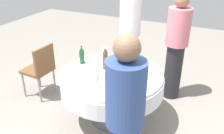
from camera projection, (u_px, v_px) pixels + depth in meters
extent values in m
plane|color=gray|center=(112.00, 119.00, 3.50)|extent=(10.00, 10.00, 0.00)
cylinder|color=white|center=(112.00, 74.00, 3.18)|extent=(1.32, 1.32, 0.04)
cylinder|color=white|center=(112.00, 83.00, 3.24)|extent=(1.35, 1.35, 0.22)
cylinder|color=slate|center=(112.00, 105.00, 3.39)|extent=(0.14, 0.14, 0.48)
cylinder|color=slate|center=(112.00, 118.00, 3.49)|extent=(0.56, 0.56, 0.03)
cylinder|color=#194728|center=(82.00, 57.00, 3.39)|extent=(0.07, 0.07, 0.18)
cone|color=#194728|center=(81.00, 49.00, 3.34)|extent=(0.06, 0.06, 0.06)
cylinder|color=red|center=(81.00, 47.00, 3.32)|extent=(0.03, 0.03, 0.01)
cylinder|color=silver|center=(97.00, 81.00, 2.82)|extent=(0.06, 0.06, 0.17)
cone|color=silver|center=(97.00, 71.00, 2.76)|extent=(0.05, 0.05, 0.07)
cylinder|color=gold|center=(96.00, 68.00, 2.74)|extent=(0.02, 0.02, 0.01)
cylinder|color=silver|center=(104.00, 58.00, 3.37)|extent=(0.07, 0.07, 0.19)
cone|color=silver|center=(103.00, 49.00, 3.31)|extent=(0.06, 0.06, 0.07)
cylinder|color=gold|center=(103.00, 46.00, 3.30)|extent=(0.03, 0.03, 0.01)
cylinder|color=#2D6B38|center=(124.00, 85.00, 2.68)|extent=(0.06, 0.06, 0.23)
cone|color=#2D6B38|center=(125.00, 73.00, 2.61)|extent=(0.05, 0.05, 0.07)
cylinder|color=black|center=(125.00, 69.00, 2.59)|extent=(0.02, 0.02, 0.01)
cylinder|color=#194728|center=(117.00, 75.00, 2.92)|extent=(0.06, 0.06, 0.18)
cone|color=#194728|center=(118.00, 66.00, 2.87)|extent=(0.06, 0.06, 0.07)
cylinder|color=gold|center=(118.00, 63.00, 2.85)|extent=(0.02, 0.02, 0.01)
cylinder|color=#593314|center=(105.00, 61.00, 3.23)|extent=(0.07, 0.07, 0.23)
cone|color=#593314|center=(105.00, 50.00, 3.16)|extent=(0.06, 0.06, 0.06)
cylinder|color=silver|center=(105.00, 48.00, 3.14)|extent=(0.03, 0.03, 0.01)
cylinder|color=white|center=(119.00, 65.00, 3.38)|extent=(0.06, 0.06, 0.00)
cylinder|color=white|center=(119.00, 62.00, 3.37)|extent=(0.01, 0.01, 0.07)
cylinder|color=white|center=(119.00, 58.00, 3.33)|extent=(0.06, 0.06, 0.08)
cylinder|color=white|center=(118.00, 55.00, 3.66)|extent=(0.06, 0.06, 0.00)
cylinder|color=white|center=(118.00, 53.00, 3.65)|extent=(0.01, 0.01, 0.07)
cylinder|color=white|center=(118.00, 49.00, 3.61)|extent=(0.07, 0.07, 0.07)
cylinder|color=white|center=(143.00, 67.00, 3.31)|extent=(0.24, 0.24, 0.02)
ellipsoid|color=tan|center=(144.00, 66.00, 3.30)|extent=(0.11, 0.09, 0.02)
cylinder|color=white|center=(144.00, 78.00, 3.02)|extent=(0.23, 0.23, 0.02)
ellipsoid|color=tan|center=(144.00, 77.00, 3.02)|extent=(0.11, 0.09, 0.02)
cylinder|color=white|center=(94.00, 75.00, 3.11)|extent=(0.24, 0.24, 0.02)
cylinder|color=white|center=(121.00, 73.00, 3.16)|extent=(0.23, 0.23, 0.02)
cube|color=silver|center=(124.00, 59.00, 3.54)|extent=(0.05, 0.18, 0.00)
cube|color=silver|center=(110.00, 95.00, 2.69)|extent=(0.18, 0.02, 0.00)
cube|color=silver|center=(78.00, 70.00, 3.23)|extent=(0.18, 0.04, 0.00)
cylinder|color=slate|center=(129.00, 59.00, 4.24)|extent=(0.26, 0.26, 0.90)
cylinder|color=white|center=(130.00, 17.00, 3.91)|extent=(0.34, 0.34, 0.59)
cylinder|color=#334C8C|center=(126.00, 94.00, 2.01)|extent=(0.34, 0.34, 0.60)
sphere|color=#8C664C|center=(127.00, 48.00, 1.83)|extent=(0.22, 0.22, 0.22)
cylinder|color=#26262B|center=(173.00, 71.00, 3.85)|extent=(0.26, 0.26, 0.89)
cylinder|color=#D8727F|center=(179.00, 27.00, 3.53)|extent=(0.34, 0.34, 0.55)
sphere|color=#8C664C|center=(182.00, 0.00, 3.36)|extent=(0.21, 0.21, 0.21)
cube|color=brown|center=(37.00, 70.00, 3.88)|extent=(0.42, 0.42, 0.04)
cube|color=brown|center=(44.00, 60.00, 3.71)|extent=(0.06, 0.40, 0.42)
cylinder|color=gray|center=(39.00, 76.00, 4.19)|extent=(0.03, 0.03, 0.43)
cylinder|color=gray|center=(24.00, 85.00, 3.92)|extent=(0.03, 0.03, 0.43)
cylinder|color=gray|center=(54.00, 81.00, 4.04)|extent=(0.03, 0.03, 0.43)
cylinder|color=gray|center=(40.00, 90.00, 3.78)|extent=(0.03, 0.03, 0.43)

